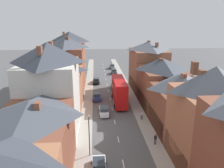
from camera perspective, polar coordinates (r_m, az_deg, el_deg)
The scene contains 16 objects.
pavement_left at distance 52.39m, azimuth -6.23°, elevation -3.24°, with size 2.20×104.00×0.14m, color #A8A399.
pavement_right at distance 53.02m, azimuth 4.86°, elevation -2.96°, with size 2.20×104.00×0.14m, color #A8A399.
centre_line_dashes at distance 50.60m, azimuth -0.50°, elevation -3.93°, with size 0.14×97.80×0.01m.
terrace_row_left at distance 36.39m, azimuth -15.21°, elevation -2.38°, with size 8.00×67.40×14.62m.
terrace_row_right at distance 34.02m, azimuth 19.19°, elevation -4.41°, with size 8.00×60.64×13.52m.
double_decker_bus_lead at distance 47.34m, azimuth 1.88°, elevation -1.76°, with size 2.74×10.80×5.30m.
car_near_silver at distance 74.54m, azimuth 0.54°, elevation 3.31°, with size 1.90×3.97×1.68m.
car_parked_left_a at distance 42.09m, azimuth -2.13°, elevation -7.00°, with size 1.90×4.48×1.64m.
car_parked_right_a at distance 57.89m, azimuth 0.74°, elevation -0.50°, with size 1.90×4.51×1.58m.
car_mid_black at distance 63.14m, azimuth -4.17°, elevation 0.88°, with size 1.90×4.14×1.58m.
car_parked_left_b at distance 49.99m, azimuth -4.03°, elevation -3.20°, with size 1.90×4.28×1.68m.
car_mid_white at distance 83.04m, azimuth 0.01°, elevation 4.63°, with size 1.90×3.81×1.65m.
car_far_grey at distance 27.70m, azimuth -3.45°, elevation -20.58°, with size 1.90×3.85×1.57m.
pedestrian_mid_left at distance 32.96m, azimuth 11.28°, elevation -13.87°, with size 0.36×0.22×1.61m.
pedestrian_mid_right at distance 40.21m, azimuth 7.79°, elevation -7.97°, with size 0.36×0.22×1.61m.
street_lamp at distance 29.21m, azimuth -5.98°, elevation -12.82°, with size 0.20×1.12×5.50m.
Camera 1 is at (-3.28, -11.43, 17.32)m, focal length 35.00 mm.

